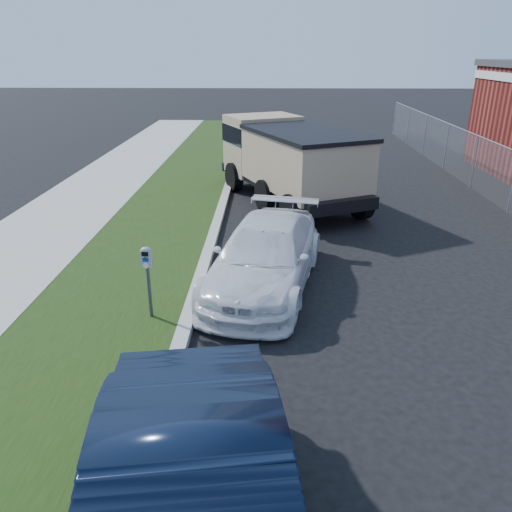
{
  "coord_description": "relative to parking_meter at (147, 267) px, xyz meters",
  "views": [
    {
      "loc": [
        -1.18,
        -7.49,
        4.51
      ],
      "look_at": [
        -1.4,
        1.0,
        1.0
      ],
      "focal_mm": 35.0,
      "sensor_mm": 36.0,
      "label": 1
    }
  ],
  "objects": [
    {
      "name": "white_wagon",
      "position": [
        1.99,
        1.6,
        -0.41
      ],
      "size": [
        2.8,
        4.91,
        1.34
      ],
      "primitive_type": "imported",
      "rotation": [
        0.0,
        0.0,
        -0.21
      ],
      "color": "white",
      "rests_on": "ground"
    },
    {
      "name": "ground",
      "position": [
        3.24,
        -0.26,
        -1.08
      ],
      "size": [
        120.0,
        120.0,
        0.0
      ],
      "primitive_type": "plane",
      "color": "black",
      "rests_on": "ground"
    },
    {
      "name": "streetside",
      "position": [
        -2.32,
        1.74,
        -1.02
      ],
      "size": [
        6.12,
        50.0,
        0.15
      ],
      "color": "#989890",
      "rests_on": "ground"
    },
    {
      "name": "dump_truck",
      "position": [
        2.65,
        7.92,
        0.31
      ],
      "size": [
        4.7,
        6.67,
        2.47
      ],
      "rotation": [
        0.0,
        0.0,
        0.43
      ],
      "color": "black",
      "rests_on": "ground"
    },
    {
      "name": "parking_meter",
      "position": [
        0.0,
        0.0,
        0.0
      ],
      "size": [
        0.19,
        0.14,
        1.32
      ],
      "rotation": [
        0.0,
        0.0,
        -0.1
      ],
      "color": "#3F4247",
      "rests_on": "ground"
    }
  ]
}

